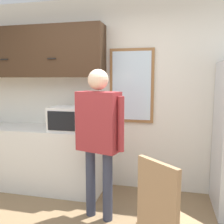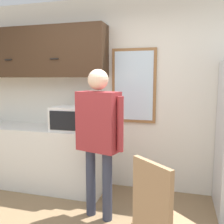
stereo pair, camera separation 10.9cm
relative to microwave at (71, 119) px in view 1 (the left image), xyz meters
name	(u,v)px [view 1 (the left image)]	position (x,y,z in m)	size (l,w,h in m)	color
back_wall	(115,95)	(0.52, 0.39, 0.30)	(6.00, 0.06, 2.70)	silver
counter	(33,157)	(-0.64, 0.06, -0.60)	(2.08, 0.61, 0.89)	silver
upper_cabinets	(34,52)	(-0.64, 0.20, 0.91)	(2.08, 0.35, 0.71)	#3D2819
microwave	(71,119)	(0.00, 0.00, 0.00)	(0.53, 0.43, 0.32)	white
person	(99,129)	(0.55, -0.53, -0.01)	(0.60, 0.34, 1.69)	#33384C
chair	(166,220)	(1.30, -1.35, -0.49)	(0.58, 0.58, 1.02)	#997551
window	(132,86)	(0.77, 0.35, 0.44)	(0.62, 0.05, 1.03)	olive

